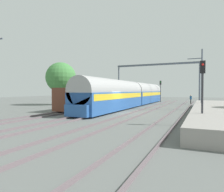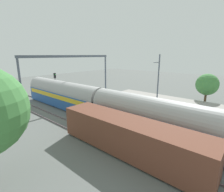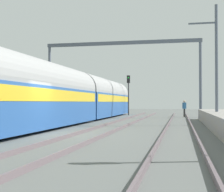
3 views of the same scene
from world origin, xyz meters
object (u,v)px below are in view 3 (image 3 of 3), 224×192
Objects in this scene: railway_signal_far at (128,89)px; catenary_gantry at (121,60)px; person_crossing at (184,107)px; passenger_train at (79,97)px.

catenary_gantry is at bearing -89.35° from railway_signal_far.
passenger_train is at bearing -69.30° from person_crossing.
passenger_train is 13.01m from person_crossing.
railway_signal_far is 5.83m from catenary_gantry.
passenger_train reaches higher than person_crossing.
railway_signal_far is at bearing 81.90° from passenger_train.
passenger_train is 6.98× the size of railway_signal_far.
passenger_train is 18.99× the size of person_crossing.
person_crossing is at bearing -28.88° from railway_signal_far.
railway_signal_far is at bearing 90.65° from catenary_gantry.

